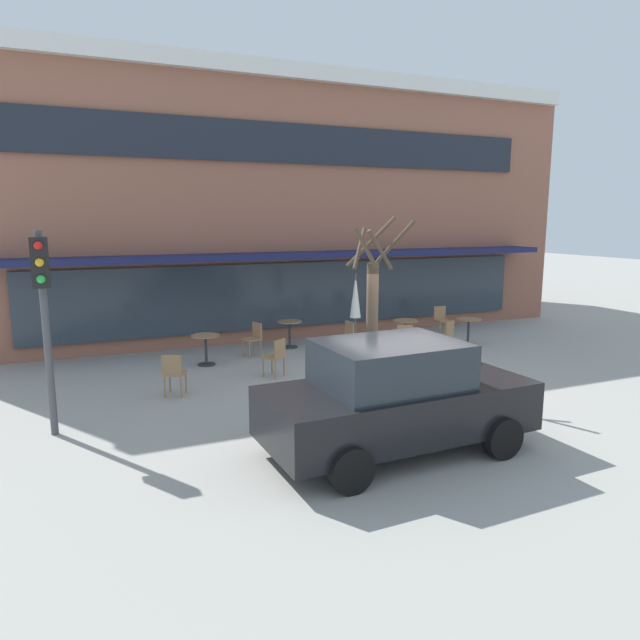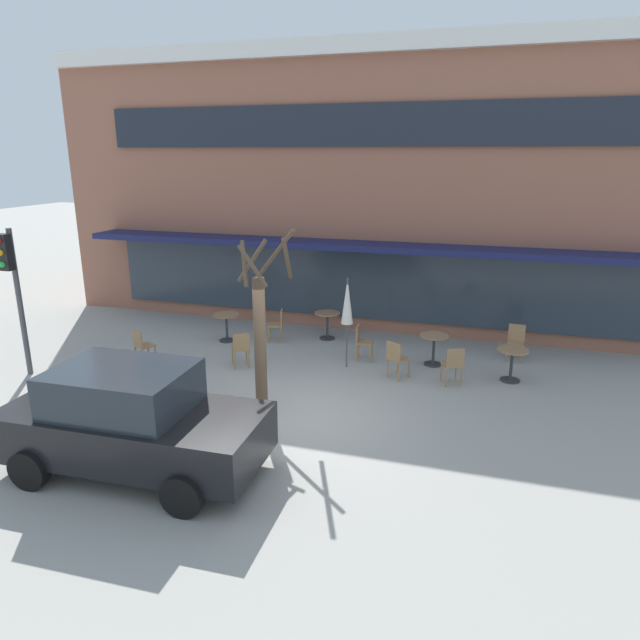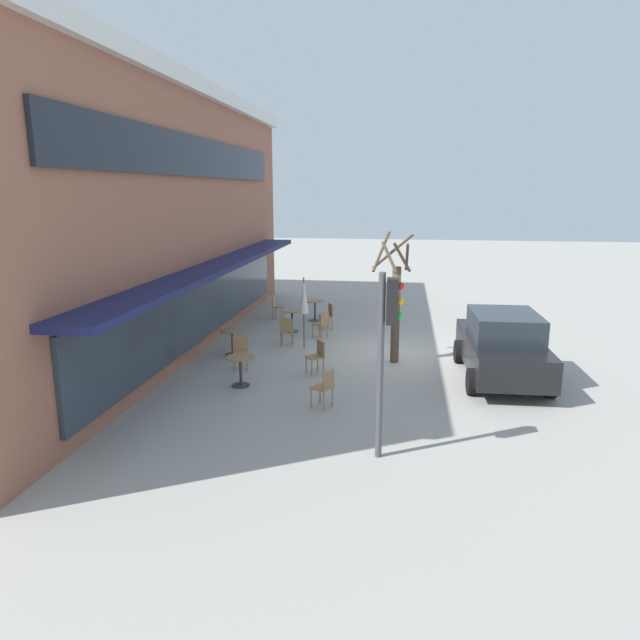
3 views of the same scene
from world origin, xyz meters
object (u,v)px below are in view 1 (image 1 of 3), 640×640
parked_sedan (395,397)px  cafe_table_near_wall (206,345)px  patio_umbrella_green_folded (355,297)px  cafe_table_by_tree (469,327)px  traffic_light_pole (43,300)px  cafe_chair_0 (174,371)px  cafe_chair_1 (353,334)px  cafe_chair_3 (446,334)px  cafe_chair_6 (405,338)px  street_tree (373,314)px  cafe_chair_2 (254,337)px  cafe_chair_5 (441,318)px  cafe_chair_4 (276,355)px  cafe_table_streetside (290,330)px  cafe_table_mid_patio (405,329)px

parked_sedan → cafe_table_near_wall: bearing=103.2°
patio_umbrella_green_folded → parked_sedan: size_ratio=0.52×
cafe_table_by_tree → traffic_light_pole: traffic_light_pole is taller
cafe_chair_0 → cafe_chair_1: size_ratio=1.00×
cafe_chair_1 → cafe_chair_3: same height
cafe_chair_6 → parked_sedan: 6.16m
street_tree → cafe_chair_2: bearing=107.1°
cafe_chair_0 → cafe_chair_3: (7.32, 0.91, 0.00)m
cafe_chair_2 → cafe_chair_5: bearing=3.6°
cafe_chair_0 → street_tree: size_ratio=0.25×
cafe_table_by_tree → cafe_chair_0: (-8.56, -1.55, 0.01)m
cafe_table_by_tree → cafe_chair_0: bearing=-169.7°
cafe_chair_3 → traffic_light_pole: size_ratio=0.26×
cafe_chair_0 → parked_sedan: (2.67, -4.21, 0.35)m
cafe_chair_4 → traffic_light_pole: traffic_light_pole is taller
cafe_table_near_wall → cafe_chair_0: cafe_chair_0 is taller
cafe_table_streetside → cafe_table_mid_patio: 3.26m
cafe_chair_2 → cafe_chair_6: (3.55, -1.72, 0.00)m
parked_sedan → cafe_chair_6: bearing=56.7°
cafe_chair_0 → parked_sedan: parked_sedan is taller
cafe_table_near_wall → cafe_table_mid_patio: 5.62m
cafe_chair_3 → cafe_chair_5: bearing=57.5°
street_tree → cafe_chair_6: bearing=46.2°
cafe_chair_0 → cafe_chair_6: same height
cafe_chair_2 → cafe_chair_3: 5.12m
cafe_table_by_tree → street_tree: 5.77m
cafe_chair_2 → cafe_chair_5: (6.17, 0.38, 0.00)m
cafe_table_mid_patio → cafe_chair_2: 4.30m
cafe_table_near_wall → cafe_table_streetside: 2.76m
street_tree → cafe_table_near_wall: bearing=125.2°
cafe_table_streetside → street_tree: bearing=-89.5°
cafe_chair_1 → parked_sedan: size_ratio=0.21×
cafe_chair_2 → parked_sedan: 6.87m
traffic_light_pole → cafe_chair_2: bearing=40.7°
cafe_table_near_wall → cafe_chair_5: size_ratio=0.85×
cafe_table_near_wall → cafe_chair_2: 1.41m
cafe_table_streetside → parked_sedan: parked_sedan is taller
cafe_table_mid_patio → cafe_chair_2: size_ratio=0.85×
cafe_chair_0 → cafe_chair_6: 6.12m
cafe_chair_0 → street_tree: 4.20m
cafe_table_streetside → patio_umbrella_green_folded: 2.48m
cafe_table_near_wall → cafe_chair_3: cafe_chair_3 is taller
cafe_table_by_tree → cafe_chair_0: cafe_chair_0 is taller
cafe_chair_0 → cafe_chair_4: bearing=12.4°
cafe_chair_6 → traffic_light_pole: (-8.25, -2.33, 1.77)m
patio_umbrella_green_folded → street_tree: bearing=-110.3°
cafe_chair_2 → cafe_chair_3: (4.81, -1.75, 0.00)m
cafe_chair_0 → cafe_chair_4: (2.38, 0.52, 0.00)m
cafe_table_near_wall → cafe_table_by_tree: 7.44m
cafe_table_by_tree → cafe_chair_1: (-3.54, 0.34, 0.01)m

